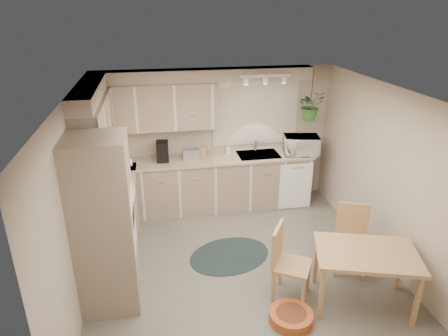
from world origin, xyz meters
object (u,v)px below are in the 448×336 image
Objects in this scene: braided_rug at (230,255)px; pet_bed at (291,317)px; chair_back at (352,241)px; dining_table at (363,278)px; microwave at (301,143)px; chair_left at (293,264)px.

braided_rug is 2.37× the size of pet_bed.
dining_table is at bearing 98.34° from chair_back.
pet_bed is at bearing 57.76° from chair_back.
braided_rug is at bearing 0.85° from chair_back.
pet_bed is 3.18m from microwave.
microwave is at bearing 68.68° from pet_bed.
dining_table is at bearing -41.90° from braided_rug.
microwave reaches higher than pet_bed.
dining_table is at bearing -83.06° from microwave.
pet_bed is (-0.93, -0.14, -0.30)m from dining_table.
microwave is (0.01, 2.02, 0.68)m from chair_back.
pet_bed is 0.86× the size of microwave.
pet_bed is at bearing 13.16° from chair_left.
pet_bed is (0.44, -1.37, 0.05)m from braided_rug.
braided_rug is at bearing -117.43° from chair_left.
chair_left is 1.01m from chair_back.
dining_table is 0.84m from chair_left.
dining_table is 2.29× the size of pet_bed.
chair_left is at bearing -101.38° from microwave.
braided_rug is (-1.53, 0.60, -0.45)m from chair_back.
chair_back is (0.95, 0.36, -0.01)m from chair_left.
braided_rug is 2.03× the size of microwave.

